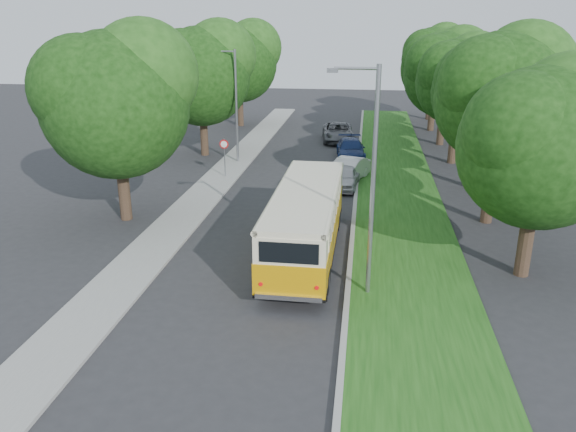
# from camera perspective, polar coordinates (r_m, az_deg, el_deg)

# --- Properties ---
(ground) EXTENTS (120.00, 120.00, 0.00)m
(ground) POSITION_cam_1_polar(r_m,az_deg,el_deg) (23.04, -2.69, -4.48)
(ground) COLOR #2A2A2C
(ground) RESTS_ON ground
(curb) EXTENTS (0.20, 70.00, 0.15)m
(curb) POSITION_cam_1_polar(r_m,az_deg,el_deg) (27.31, 6.68, -0.53)
(curb) COLOR gray
(curb) RESTS_ON ground
(grass_verge) EXTENTS (4.50, 70.00, 0.13)m
(grass_verge) POSITION_cam_1_polar(r_m,az_deg,el_deg) (27.38, 11.60, -0.77)
(grass_verge) COLOR #1B4A13
(grass_verge) RESTS_ON ground
(sidewalk) EXTENTS (2.20, 70.00, 0.12)m
(sidewalk) POSITION_cam_1_polar(r_m,az_deg,el_deg) (28.68, -10.33, 0.23)
(sidewalk) COLOR gray
(sidewalk) RESTS_ON ground
(treeline) EXTENTS (24.27, 41.91, 9.46)m
(treeline) POSITION_cam_1_polar(r_m,az_deg,el_deg) (38.85, 6.89, 14.23)
(treeline) COLOR #332319
(treeline) RESTS_ON ground
(lamppost_near) EXTENTS (1.71, 0.16, 8.00)m
(lamppost_near) POSITION_cam_1_polar(r_m,az_deg,el_deg) (18.86, 8.39, 3.98)
(lamppost_near) COLOR gray
(lamppost_near) RESTS_ON ground
(lamppost_far) EXTENTS (1.71, 0.16, 7.50)m
(lamppost_far) POSITION_cam_1_polar(r_m,az_deg,el_deg) (38.06, -5.43, 11.44)
(lamppost_far) COLOR gray
(lamppost_far) RESTS_ON ground
(warning_sign) EXTENTS (0.56, 0.10, 2.50)m
(warning_sign) POSITION_cam_1_polar(r_m,az_deg,el_deg) (34.60, -6.49, 6.56)
(warning_sign) COLOR gray
(warning_sign) RESTS_ON ground
(vintage_bus) EXTENTS (2.61, 9.89, 2.93)m
(vintage_bus) POSITION_cam_1_polar(r_m,az_deg,el_deg) (22.82, 1.82, -0.73)
(vintage_bus) COLOR #DF9A07
(vintage_bus) RESTS_ON ground
(car_silver) EXTENTS (1.85, 3.90, 1.29)m
(car_silver) POSITION_cam_1_polar(r_m,az_deg,el_deg) (32.85, 5.81, 3.97)
(car_silver) COLOR #B7B8BC
(car_silver) RESTS_ON ground
(car_white) EXTENTS (2.83, 4.54, 1.41)m
(car_white) POSITION_cam_1_polar(r_m,az_deg,el_deg) (34.04, 6.05, 4.62)
(car_white) COLOR silver
(car_white) RESTS_ON ground
(car_blue) EXTENTS (2.29, 4.85, 1.37)m
(car_blue) POSITION_cam_1_polar(r_m,az_deg,el_deg) (39.89, 6.38, 6.75)
(car_blue) COLOR navy
(car_blue) RESTS_ON ground
(car_grey) EXTENTS (2.91, 5.42, 1.45)m
(car_grey) POSITION_cam_1_polar(r_m,az_deg,el_deg) (45.79, 5.11, 8.48)
(car_grey) COLOR #4F5256
(car_grey) RESTS_ON ground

